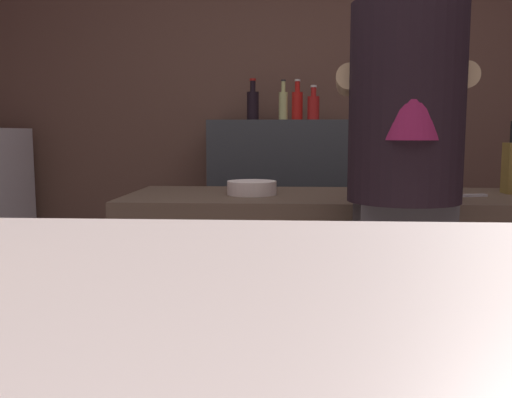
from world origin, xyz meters
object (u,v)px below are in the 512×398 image
at_px(bottle_soy, 313,107).
at_px(bartender, 404,174).
at_px(bottle_hot_sauce, 253,104).
at_px(bottle_olive_oil, 297,104).
at_px(bottle_vinegar, 283,104).
at_px(chefs_knife, 456,196).
at_px(mixing_bowl, 252,188).

bearing_deg(bottle_soy, bartender, -82.28).
height_order(bottle_soy, bottle_hot_sauce, bottle_hot_sauce).
bearing_deg(bottle_hot_sauce, bottle_olive_oil, -14.63).
bearing_deg(bottle_olive_oil, bottle_vinegar, 175.54).
relative_size(bottle_soy, bottle_olive_oil, 0.85).
relative_size(chefs_knife, bottle_hot_sauce, 0.97).
relative_size(mixing_bowl, chefs_knife, 0.80).
xyz_separation_m(bartender, mixing_bowl, (-0.49, 0.43, -0.09)).
bearing_deg(bottle_hot_sauce, bottle_vinegar, -18.91).
xyz_separation_m(bartender, bottle_soy, (-0.21, 1.54, 0.28)).
bearing_deg(mixing_bowl, bottle_olive_oil, 80.42).
height_order(chefs_knife, bottle_olive_oil, bottle_olive_oil).
xyz_separation_m(chefs_knife, bottle_hot_sauce, (-0.85, 1.23, 0.41)).
bearing_deg(bottle_vinegar, bottle_soy, -10.80).
bearing_deg(chefs_knife, bottle_hot_sauce, 111.38).
relative_size(mixing_bowl, bottle_soy, 0.97).
bearing_deg(bottle_hot_sauce, bartender, -70.87).
relative_size(bartender, bottle_hot_sauce, 6.99).
distance_m(bottle_vinegar, bottle_soy, 0.18).
bearing_deg(bottle_vinegar, bottle_hot_sauce, 161.09).
height_order(bartender, bottle_vinegar, bartender).
bearing_deg(bottle_olive_oil, chefs_knife, -63.30).
distance_m(mixing_bowl, bottle_soy, 1.19).
height_order(bartender, bottle_soy, bartender).
xyz_separation_m(bottle_soy, bottle_hot_sauce, (-0.36, 0.10, 0.02)).
xyz_separation_m(mixing_bowl, bottle_vinegar, (0.11, 1.14, 0.38)).
relative_size(bottle_hot_sauce, bottle_olive_oil, 1.05).
distance_m(bartender, bottle_olive_oil, 1.62).
distance_m(bartender, bottle_hot_sauce, 1.75).
height_order(mixing_bowl, bottle_hot_sauce, bottle_hot_sauce).
distance_m(mixing_bowl, bottle_vinegar, 1.20).
bearing_deg(bottle_vinegar, mixing_bowl, -95.48).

